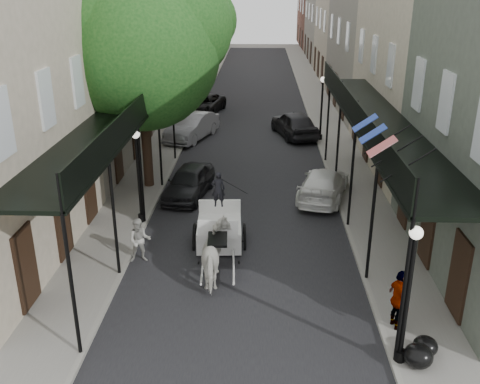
# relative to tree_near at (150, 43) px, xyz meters

# --- Properties ---
(ground) EXTENTS (140.00, 140.00, 0.00)m
(ground) POSITION_rel_tree_near_xyz_m (4.20, -10.18, -6.49)
(ground) COLOR gray
(ground) RESTS_ON ground
(road) EXTENTS (8.00, 90.00, 0.01)m
(road) POSITION_rel_tree_near_xyz_m (4.20, 9.82, -6.48)
(road) COLOR black
(road) RESTS_ON ground
(sidewalk_left) EXTENTS (2.20, 90.00, 0.12)m
(sidewalk_left) POSITION_rel_tree_near_xyz_m (-0.80, 9.82, -6.43)
(sidewalk_left) COLOR gray
(sidewalk_left) RESTS_ON ground
(sidewalk_right) EXTENTS (2.20, 90.00, 0.12)m
(sidewalk_right) POSITION_rel_tree_near_xyz_m (9.20, 9.82, -6.43)
(sidewalk_right) COLOR gray
(sidewalk_right) RESTS_ON ground
(building_row_left) EXTENTS (5.00, 80.00, 10.50)m
(building_row_left) POSITION_rel_tree_near_xyz_m (-4.40, 19.82, -1.24)
(building_row_left) COLOR #C4B49C
(building_row_left) RESTS_ON ground
(building_row_right) EXTENTS (5.00, 80.00, 10.50)m
(building_row_right) POSITION_rel_tree_near_xyz_m (12.80, 19.82, -1.24)
(building_row_right) COLOR gray
(building_row_right) RESTS_ON ground
(gallery_left) EXTENTS (2.20, 18.05, 4.88)m
(gallery_left) POSITION_rel_tree_near_xyz_m (-0.59, -3.20, -2.44)
(gallery_left) COLOR black
(gallery_left) RESTS_ON sidewalk_left
(gallery_right) EXTENTS (2.20, 18.05, 4.88)m
(gallery_right) POSITION_rel_tree_near_xyz_m (8.99, -3.20, -2.44)
(gallery_right) COLOR black
(gallery_right) RESTS_ON sidewalk_right
(tree_near) EXTENTS (7.31, 6.80, 9.63)m
(tree_near) POSITION_rel_tree_near_xyz_m (0.00, 0.00, 0.00)
(tree_near) COLOR #382619
(tree_near) RESTS_ON sidewalk_left
(tree_far) EXTENTS (6.45, 6.00, 8.61)m
(tree_far) POSITION_rel_tree_near_xyz_m (-0.05, 14.00, -0.65)
(tree_far) COLOR #382619
(tree_far) RESTS_ON sidewalk_left
(lamppost_right_near) EXTENTS (0.32, 0.32, 3.71)m
(lamppost_right_near) POSITION_rel_tree_near_xyz_m (8.30, -12.18, -4.44)
(lamppost_right_near) COLOR black
(lamppost_right_near) RESTS_ON sidewalk_right
(lamppost_left) EXTENTS (0.32, 0.32, 3.71)m
(lamppost_left) POSITION_rel_tree_near_xyz_m (0.10, -4.18, -4.44)
(lamppost_left) COLOR black
(lamppost_left) RESTS_ON sidewalk_left
(lamppost_right_far) EXTENTS (0.32, 0.32, 3.71)m
(lamppost_right_far) POSITION_rel_tree_near_xyz_m (8.30, 7.82, -4.44)
(lamppost_right_far) COLOR black
(lamppost_right_far) RESTS_ON sidewalk_right
(horse) EXTENTS (1.11, 2.23, 1.84)m
(horse) POSITION_rel_tree_near_xyz_m (3.44, -8.29, -5.57)
(horse) COLOR silver
(horse) RESTS_ON ground
(carriage) EXTENTS (2.00, 2.79, 3.08)m
(carriage) POSITION_rel_tree_near_xyz_m (3.28, -5.43, -5.29)
(carriage) COLOR black
(carriage) RESTS_ON ground
(pedestrian_walking) EXTENTS (0.86, 0.72, 1.58)m
(pedestrian_walking) POSITION_rel_tree_near_xyz_m (0.70, -7.18, -5.70)
(pedestrian_walking) COLOR #A4A39A
(pedestrian_walking) RESTS_ON ground
(pedestrian_sidewalk_left) EXTENTS (1.19, 1.12, 1.62)m
(pedestrian_sidewalk_left) POSITION_rel_tree_near_xyz_m (-1.60, 11.37, -5.56)
(pedestrian_sidewalk_left) COLOR gray
(pedestrian_sidewalk_left) RESTS_ON sidewalk_left
(pedestrian_sidewalk_right) EXTENTS (0.64, 1.08, 1.73)m
(pedestrian_sidewalk_right) POSITION_rel_tree_near_xyz_m (8.53, -10.78, -5.50)
(pedestrian_sidewalk_right) COLOR gray
(pedestrian_sidewalk_right) RESTS_ON sidewalk_right
(car_left_near) EXTENTS (2.26, 4.20, 1.36)m
(car_left_near) POSITION_rel_tree_near_xyz_m (1.60, -1.18, -5.81)
(car_left_near) COLOR black
(car_left_near) RESTS_ON ground
(car_left_mid) EXTENTS (3.06, 5.02, 1.56)m
(car_left_mid) POSITION_rel_tree_near_xyz_m (0.60, 7.95, -5.71)
(car_left_mid) COLOR gray
(car_left_mid) RESTS_ON ground
(car_left_far) EXTENTS (3.16, 5.05, 1.30)m
(car_left_far) POSITION_rel_tree_near_xyz_m (0.64, 14.80, -5.84)
(car_left_far) COLOR black
(car_left_far) RESTS_ON ground
(car_right_near) EXTENTS (2.92, 4.81, 1.30)m
(car_right_near) POSITION_rel_tree_near_xyz_m (7.53, -1.18, -5.84)
(car_right_near) COLOR white
(car_right_near) RESTS_ON ground
(car_right_far) EXTENTS (3.07, 4.99, 1.59)m
(car_right_far) POSITION_rel_tree_near_xyz_m (6.80, 8.82, -5.70)
(car_right_far) COLOR black
(car_right_far) RESTS_ON ground
(trash_bags) EXTENTS (0.97, 1.12, 0.61)m
(trash_bags) POSITION_rel_tree_near_xyz_m (8.80, -12.20, -6.08)
(trash_bags) COLOR black
(trash_bags) RESTS_ON sidewalk_right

